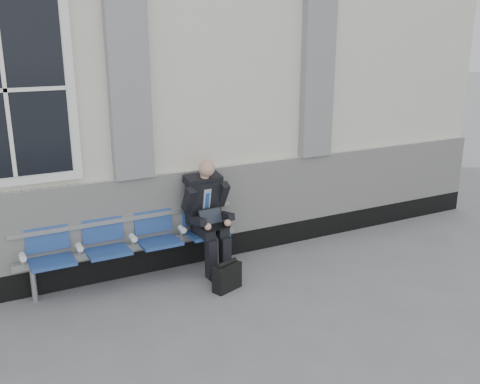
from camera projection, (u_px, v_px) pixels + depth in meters
ground at (9, 377)px, 4.51m from camera, size 70.00×70.00×0.00m
bench at (131, 236)px, 6.14m from camera, size 2.60×0.47×0.91m
businessman at (207, 211)px, 6.38m from camera, size 0.55×0.74×1.37m
briefcase at (227, 276)px, 6.00m from camera, size 0.37×0.25×0.35m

